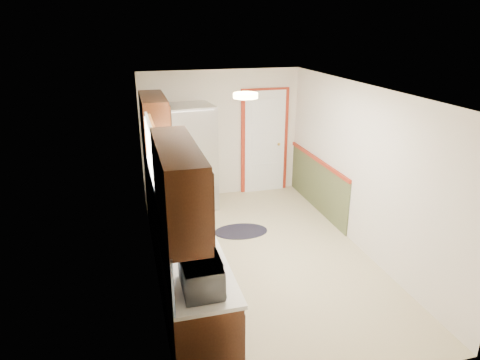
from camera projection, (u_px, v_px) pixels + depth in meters
room_shell at (262, 178)px, 5.82m from camera, size 3.20×5.20×2.52m
kitchen_run at (176, 223)px, 5.38m from camera, size 0.63×4.00×2.20m
back_wall_trim at (276, 150)px, 8.17m from camera, size 1.12×2.30×2.08m
ceiling_fixture at (246, 96)px, 5.16m from camera, size 0.30×0.30×0.06m
microwave at (201, 271)px, 3.79m from camera, size 0.29×0.52×0.35m
refrigerator at (191, 157)px, 7.59m from camera, size 0.85×0.82×1.87m
rug at (241, 231)px, 6.93m from camera, size 0.91×0.64×0.01m
cooktop at (169, 184)px, 6.29m from camera, size 0.53×0.64×0.02m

